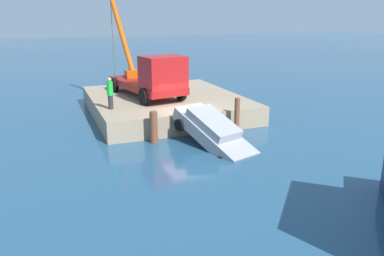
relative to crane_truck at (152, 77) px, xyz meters
name	(u,v)px	position (x,y,z in m)	size (l,w,h in m)	color
ground	(188,130)	(3.83, 1.00, -2.56)	(200.00, 200.00, 0.00)	navy
dock	(165,104)	(-0.52, 1.00, -1.98)	(10.75, 9.41, 1.16)	gray
crane_truck	(152,77)	(0.00, 0.00, 0.00)	(9.54, 3.87, 6.79)	maroon
dock_worker	(110,93)	(2.00, -2.98, -0.48)	(0.34, 0.34, 1.80)	#292929
salvaged_car	(214,132)	(6.90, 1.23, -1.84)	(4.92, 3.15, 2.53)	#99999E
piling_near	(154,127)	(5.36, -1.43, -1.73)	(0.40, 0.40, 1.65)	brown
piling_mid	(237,116)	(5.44, 3.27, -1.56)	(0.29, 0.29, 2.00)	brown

